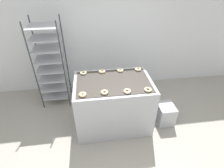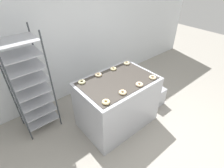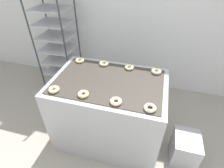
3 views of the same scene
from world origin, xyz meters
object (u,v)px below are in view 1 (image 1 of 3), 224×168
Objects in this scene: donut_far_midright at (120,70)px; donut_far_right at (138,69)px; fryer_machine at (113,103)px; donut_near_right at (148,90)px; donut_far_midleft at (102,71)px; baking_rack_cart at (51,64)px; glaze_bin at (165,114)px; donut_near_midleft at (104,92)px; donut_near_midright at (127,91)px; donut_far_left at (83,73)px; donut_near_left at (83,95)px.

donut_far_right is at bearing -0.69° from donut_far_midright.
fryer_machine is 11.11× the size of donut_near_right.
donut_near_right is at bearing -33.48° from fryer_machine.
donut_far_midright is (0.34, -0.01, -0.00)m from donut_far_midleft.
baking_rack_cart reaches higher than donut_far_right.
donut_far_right is at bearing 139.11° from glaze_bin.
donut_near_midleft is 0.95× the size of donut_far_right.
donut_near_midright is 0.66m from donut_far_midright.
glaze_bin is 0.98m from donut_near_right.
donut_far_midleft is at bearing 178.91° from donut_far_midright.
donut_near_right is at bearing -36.11° from baking_rack_cart.
donut_near_midleft is at bearing -91.77° from donut_far_midleft.
donut_near_midleft is (0.99, -1.21, 0.05)m from baking_rack_cart.
glaze_bin is 1.19m from donut_near_midright.
donut_near_right and donut_far_left have the same top height.
donut_near_midright is (0.69, -0.00, -0.00)m from donut_near_left.
donut_near_left reaches higher than donut_far_midright.
donut_far_midright is (0.36, 0.64, -0.00)m from donut_near_midleft.
donut_far_midleft is at bearing 115.70° from fryer_machine.
donut_near_midleft and donut_far_right have the same top height.
donut_near_left is at bearing -171.85° from glaze_bin.
fryer_machine is at bearing -64.30° from donut_far_midleft.
fryer_machine is at bearing 173.86° from glaze_bin.
donut_far_right is at bearing 42.39° from donut_near_midleft.
fryer_machine is 10.82× the size of donut_far_right.
donut_far_midleft is (0.02, 0.65, -0.00)m from donut_near_midleft.
baking_rack_cart is 2.08m from donut_near_right.
donut_far_left is 0.34m from donut_far_midleft.
fryer_machine is 11.42× the size of donut_near_left.
donut_near_midleft is at bearing -119.75° from fryer_machine.
donut_near_midright is 0.33m from donut_near_right.
donut_far_left is at bearing 163.98° from glaze_bin.
donut_near_left is 0.96m from donut_far_midright.
donut_near_right is at bearing -63.78° from donut_far_midright.
donut_near_right is at bearing -0.18° from donut_near_midright.
baking_rack_cart reaches higher than donut_far_left.
donut_near_midright reaches higher than donut_far_midright.
donut_near_midright reaches higher than donut_far_midleft.
glaze_bin is at bearing -27.49° from donut_far_midright.
donut_near_right is 0.74m from donut_far_midright.
baking_rack_cart reaches higher than donut_near_midleft.
donut_far_left is at bearing -178.99° from donut_far_midleft.
donut_far_midleft is (1.01, -0.56, 0.05)m from baking_rack_cart.
fryer_machine reaches higher than glaze_bin.
donut_near_left reaches higher than donut_near_midleft.
baking_rack_cart is 15.37× the size of donut_near_midright.
donut_near_midright is 0.74m from donut_far_right.
donut_far_midright is (0.01, 0.66, -0.00)m from donut_near_midright.
donut_far_right is at bearing -0.89° from donut_far_midleft.
fryer_machine is 11.12× the size of donut_near_midright.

